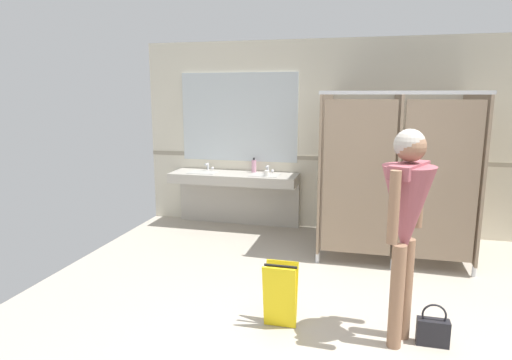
{
  "coord_description": "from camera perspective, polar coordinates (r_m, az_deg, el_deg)",
  "views": [
    {
      "loc": [
        -0.17,
        -3.34,
        1.97
      ],
      "look_at": [
        -1.34,
        1.27,
        1.04
      ],
      "focal_mm": 31.13,
      "sensor_mm": 36.0,
      "label": 1
    }
  ],
  "objects": [
    {
      "name": "person_standing",
      "position": [
        3.58,
        18.77,
        -3.75
      ],
      "size": [
        0.53,
        0.55,
        1.72
      ],
      "color": "#8C664C",
      "rests_on": "ground_plane"
    },
    {
      "name": "vanity_counter",
      "position": [
        6.63,
        -2.63,
        -0.92
      ],
      "size": [
        1.88,
        0.54,
        0.94
      ],
      "color": "#B2ADA3",
      "rests_on": "ground_plane"
    },
    {
      "name": "wet_floor_sign",
      "position": [
        3.9,
        3.14,
        -14.49
      ],
      "size": [
        0.28,
        0.19,
        0.56
      ],
      "color": "yellow",
      "rests_on": "ground_plane"
    },
    {
      "name": "ground_plane",
      "position": [
        3.91,
        15.66,
        -20.6
      ],
      "size": [
        6.99,
        6.74,
        0.1
      ],
      "primitive_type": "cube",
      "color": "#B2A899"
    },
    {
      "name": "paper_cup",
      "position": [
        6.26,
        1.41,
        0.84
      ],
      "size": [
        0.07,
        0.07,
        0.08
      ],
      "primitive_type": "cylinder",
      "color": "white",
      "rests_on": "vanity_counter"
    },
    {
      "name": "handbag",
      "position": [
        3.98,
        21.79,
        -17.53
      ],
      "size": [
        0.25,
        0.1,
        0.35
      ],
      "color": "black",
      "rests_on": "ground_plane"
    },
    {
      "name": "mirror_panel",
      "position": [
        6.68,
        -2.22,
        8.05
      ],
      "size": [
        1.78,
        0.02,
        1.3
      ],
      "primitive_type": "cube",
      "color": "silver",
      "rests_on": "wall_back"
    },
    {
      "name": "wall_back_tile_band",
      "position": [
        6.47,
        15.66,
        2.44
      ],
      "size": [
        6.99,
        0.01,
        0.06
      ],
      "primitive_type": "cube",
      "color": "#9E937F",
      "rests_on": "wall_back"
    },
    {
      "name": "bathroom_stalls",
      "position": [
        5.58,
        17.5,
        0.98
      ],
      "size": [
        1.77,
        1.43,
        2.0
      ],
      "color": "#84705B",
      "rests_on": "ground_plane"
    },
    {
      "name": "wall_back",
      "position": [
        6.5,
        15.79,
        5.25
      ],
      "size": [
        6.99,
        0.12,
        2.73
      ],
      "primitive_type": "cube",
      "color": "beige",
      "rests_on": "ground_plane"
    },
    {
      "name": "soap_dispenser",
      "position": [
        6.57,
        -0.27,
        1.81
      ],
      "size": [
        0.07,
        0.07,
        0.22
      ],
      "color": "#D899B2",
      "rests_on": "vanity_counter"
    }
  ]
}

